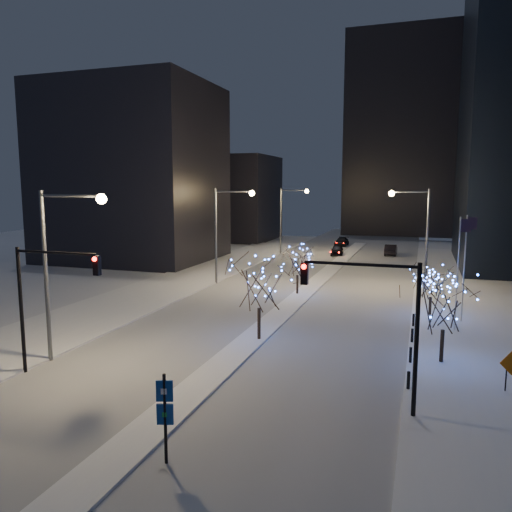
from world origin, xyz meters
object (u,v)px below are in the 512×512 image
at_px(wayfinding_sign, 165,409).
at_px(construction_sign, 512,367).
at_px(car_near, 337,250).
at_px(car_mid, 391,250).
at_px(holiday_tree_median_far, 298,261).
at_px(holiday_tree_plaza_far, 431,281).
at_px(street_lamp_w_far, 287,211).
at_px(traffic_signal_west, 43,290).
at_px(car_far, 342,242).
at_px(street_lamp_w_near, 60,252).
at_px(traffic_signal_east, 380,311).
at_px(holiday_tree_median_near, 259,283).
at_px(street_lamp_w_mid, 225,223).
at_px(holiday_tree_plaza_near, 444,304).
at_px(street_lamp_east, 418,226).

xyz_separation_m(wayfinding_sign, construction_sign, (13.12, 10.97, -0.71)).
height_order(car_near, car_mid, car_mid).
relative_size(holiday_tree_median_far, holiday_tree_plaza_far, 1.10).
bearing_deg(car_near, construction_sign, -77.10).
bearing_deg(holiday_tree_median_far, street_lamp_w_far, 106.91).
height_order(traffic_signal_west, car_far, traffic_signal_west).
bearing_deg(street_lamp_w_far, holiday_tree_plaza_far, -57.68).
bearing_deg(car_far, car_mid, -45.62).
height_order(street_lamp_w_near, traffic_signal_east, street_lamp_w_near).
bearing_deg(holiday_tree_median_near, car_near, 92.63).
distance_m(street_lamp_w_mid, construction_sign, 32.73).
distance_m(street_lamp_w_near, car_mid, 56.39).
height_order(street_lamp_w_mid, holiday_tree_median_near, street_lamp_w_mid).
xyz_separation_m(traffic_signal_west, car_mid, (14.59, 56.03, -3.97)).
bearing_deg(street_lamp_w_mid, holiday_tree_plaza_near, -41.27).
distance_m(street_lamp_w_near, street_lamp_w_mid, 25.00).
height_order(street_lamp_w_near, street_lamp_w_mid, same).
height_order(street_lamp_w_mid, traffic_signal_east, street_lamp_w_mid).
height_order(traffic_signal_west, holiday_tree_plaza_near, traffic_signal_west).
bearing_deg(traffic_signal_east, street_lamp_w_near, 176.79).
distance_m(car_far, holiday_tree_median_near, 55.98).
bearing_deg(street_lamp_w_near, car_mid, 74.40).
distance_m(car_near, car_far, 12.25).
xyz_separation_m(street_lamp_w_near, holiday_tree_median_far, (8.44, 22.24, -3.27)).
relative_size(holiday_tree_median_near, holiday_tree_plaza_near, 1.10).
height_order(street_lamp_east, construction_sign, street_lamp_east).
bearing_deg(street_lamp_w_near, street_lamp_w_far, 90.00).
xyz_separation_m(street_lamp_east, holiday_tree_plaza_far, (1.29, -10.10, -3.61)).
height_order(street_lamp_w_far, holiday_tree_median_far, street_lamp_w_far).
bearing_deg(car_far, street_lamp_w_mid, -98.41).
relative_size(street_lamp_east, car_far, 2.04).
height_order(holiday_tree_median_far, holiday_tree_plaza_far, holiday_tree_median_far).
bearing_deg(street_lamp_east, holiday_tree_median_far, -151.43).
height_order(street_lamp_w_mid, holiday_tree_median_far, street_lamp_w_mid).
relative_size(street_lamp_w_near, holiday_tree_median_far, 2.14).
distance_m(car_far, holiday_tree_plaza_near, 58.53).
relative_size(traffic_signal_west, holiday_tree_plaza_near, 1.31).
xyz_separation_m(traffic_signal_east, wayfinding_sign, (-7.05, -6.70, -2.63)).
relative_size(car_far, holiday_tree_plaza_near, 0.92).
height_order(traffic_signal_west, holiday_tree_plaza_far, traffic_signal_west).
distance_m(car_near, holiday_tree_median_far, 29.03).
distance_m(street_lamp_w_mid, traffic_signal_west, 27.06).
bearing_deg(street_lamp_w_mid, holiday_tree_median_near, -61.61).
xyz_separation_m(holiday_tree_plaza_near, construction_sign, (3.12, -3.46, -2.12)).
relative_size(street_lamp_east, wayfinding_sign, 2.88).
relative_size(street_lamp_w_mid, traffic_signal_east, 1.43).
height_order(holiday_tree_median_near, holiday_tree_plaza_near, holiday_tree_median_near).
bearing_deg(street_lamp_east, holiday_tree_plaza_far, -82.74).
distance_m(holiday_tree_plaza_near, construction_sign, 5.11).
bearing_deg(street_lamp_w_near, wayfinding_sign, -35.46).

